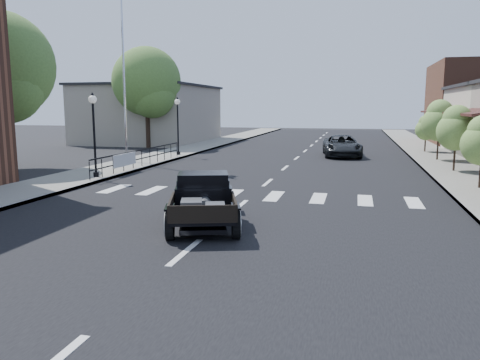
# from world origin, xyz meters

# --- Properties ---
(ground) EXTENTS (120.00, 120.00, 0.00)m
(ground) POSITION_xyz_m (0.00, 0.00, 0.00)
(ground) COLOR black
(ground) RESTS_ON ground
(road) EXTENTS (14.00, 80.00, 0.02)m
(road) POSITION_xyz_m (0.00, 15.00, 0.01)
(road) COLOR black
(road) RESTS_ON ground
(road_markings) EXTENTS (12.00, 60.00, 0.06)m
(road_markings) POSITION_xyz_m (0.00, 10.00, 0.00)
(road_markings) COLOR silver
(road_markings) RESTS_ON ground
(sidewalk_left) EXTENTS (3.00, 80.00, 0.15)m
(sidewalk_left) POSITION_xyz_m (-8.50, 15.00, 0.07)
(sidewalk_left) COLOR gray
(sidewalk_left) RESTS_ON ground
(sidewalk_right) EXTENTS (3.00, 80.00, 0.15)m
(sidewalk_right) POSITION_xyz_m (8.50, 15.00, 0.07)
(sidewalk_right) COLOR gray
(sidewalk_right) RESTS_ON ground
(low_building_left) EXTENTS (10.00, 12.00, 5.00)m
(low_building_left) POSITION_xyz_m (-15.00, 28.00, 2.50)
(low_building_left) COLOR #9E9484
(low_building_left) RESTS_ON ground
(railing) EXTENTS (0.08, 10.00, 1.00)m
(railing) POSITION_xyz_m (-7.30, 10.00, 0.65)
(railing) COLOR black
(railing) RESTS_ON sidewalk_left
(banner) EXTENTS (0.04, 2.20, 0.60)m
(banner) POSITION_xyz_m (-7.22, 8.00, 0.45)
(banner) COLOR silver
(banner) RESTS_ON sidewalk_left
(lamp_post_b) EXTENTS (0.36, 0.36, 3.71)m
(lamp_post_b) POSITION_xyz_m (-7.60, 6.00, 2.00)
(lamp_post_b) COLOR black
(lamp_post_b) RESTS_ON sidewalk_left
(lamp_post_c) EXTENTS (0.36, 0.36, 3.71)m
(lamp_post_c) POSITION_xyz_m (-7.60, 16.00, 2.00)
(lamp_post_c) COLOR black
(lamp_post_c) RESTS_ON sidewalk_left
(flagpole) EXTENTS (0.12, 0.12, 11.78)m
(flagpole) POSITION_xyz_m (-9.20, 12.00, 6.04)
(flagpole) COLOR silver
(flagpole) RESTS_ON sidewalk_left
(big_tree_near) EXTENTS (5.47, 5.47, 8.03)m
(big_tree_near) POSITION_xyz_m (-14.00, 8.00, 4.02)
(big_tree_near) COLOR #486D2E
(big_tree_near) RESTS_ON ground
(big_tree_far) EXTENTS (5.37, 5.37, 7.89)m
(big_tree_far) POSITION_xyz_m (-12.50, 22.00, 3.95)
(big_tree_far) COLOR #486D2E
(big_tree_far) RESTS_ON ground
(small_tree_c) EXTENTS (1.84, 1.84, 3.06)m
(small_tree_c) POSITION_xyz_m (8.30, 12.03, 1.68)
(small_tree_c) COLOR olive
(small_tree_c) RESTS_ON sidewalk_right
(small_tree_d) EXTENTS (2.03, 2.03, 3.38)m
(small_tree_d) POSITION_xyz_m (8.30, 16.99, 1.84)
(small_tree_d) COLOR olive
(small_tree_d) RESTS_ON sidewalk_right
(small_tree_e) EXTENTS (1.46, 1.46, 2.44)m
(small_tree_e) POSITION_xyz_m (8.30, 22.22, 1.37)
(small_tree_e) COLOR olive
(small_tree_e) RESTS_ON sidewalk_right
(hotrod_pickup) EXTENTS (3.18, 4.62, 1.46)m
(hotrod_pickup) POSITION_xyz_m (-0.40, -0.50, 0.73)
(hotrod_pickup) COLOR black
(hotrod_pickup) RESTS_ON ground
(second_car) EXTENTS (2.84, 5.21, 1.38)m
(second_car) POSITION_xyz_m (2.73, 18.80, 0.69)
(second_car) COLOR black
(second_car) RESTS_ON ground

